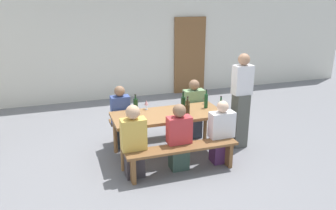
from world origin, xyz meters
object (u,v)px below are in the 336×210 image
wine_bottle_1 (136,105)px  wine_bottle_4 (183,103)px  bench_near (182,152)px  wine_bottle_5 (187,110)px  bench_far (156,121)px  wine_glass_0 (187,105)px  seated_guest_near_0 (134,143)px  wine_bottle_3 (221,108)px  wine_glass_2 (146,103)px  tasting_table (168,118)px  seated_guest_far_1 (193,110)px  standing_host (241,102)px  wine_bottle_0 (188,107)px  seated_guest_near_2 (221,134)px  seated_guest_near_1 (179,139)px  seated_guest_far_0 (121,118)px  wine_bottle_2 (206,101)px  wine_glass_1 (205,97)px  wooden_door (190,56)px

wine_bottle_1 → wine_bottle_4: (0.80, -0.18, 0.00)m
bench_near → wine_bottle_5: bearing=61.0°
bench_far → wine_glass_0: 0.93m
wine_glass_0 → seated_guest_near_0: bearing=-152.7°
wine_bottle_3 → wine_glass_0: (-0.48, 0.31, 0.01)m
wine_bottle_3 → wine_glass_2: (-1.12, 0.62, 0.01)m
tasting_table → bench_far: 0.77m
seated_guest_far_1 → standing_host: 0.95m
wine_bottle_0 → seated_guest_near_2: (0.42, -0.46, -0.37)m
wine_bottle_5 → wine_bottle_4: bearing=80.8°
seated_guest_near_2 → seated_guest_far_1: bearing=1.8°
wine_bottle_3 → wine_bottle_5: bearing=173.3°
seated_guest_near_1 → seated_guest_far_0: 1.31m
wine_glass_0 → bench_far: bearing=116.9°
wine_bottle_2 → wine_bottle_4: (-0.42, 0.02, -0.01)m
wine_bottle_3 → seated_guest_far_0: seated_guest_far_0 is taller
wine_glass_0 → seated_guest_near_1: size_ratio=0.15×
wine_bottle_1 → wine_glass_0: wine_bottle_1 is taller
wine_bottle_1 → wine_bottle_2: (1.23, -0.20, 0.01)m
wine_glass_1 → standing_host: bearing=-37.1°
wine_glass_1 → seated_guest_far_0: 1.59m
wine_bottle_5 → seated_guest_near_2: bearing=-33.0°
wine_bottle_0 → wine_bottle_3: wine_bottle_3 is taller
bench_near → wine_glass_2: (-0.29, 1.01, 0.52)m
seated_guest_far_1 → bench_near: bearing=-29.4°
wine_bottle_1 → seated_guest_near_2: bearing=-33.7°
bench_far → wine_bottle_3: wine_bottle_3 is taller
bench_far → seated_guest_far_1: seated_guest_far_1 is taller
wine_glass_2 → seated_guest_near_1: bearing=-71.2°
wine_bottle_2 → wine_bottle_5: size_ratio=1.08×
wine_bottle_3 → wine_glass_2: wine_bottle_3 is taller
seated_guest_near_0 → standing_host: standing_host is taller
wooden_door → bench_far: 3.44m
wine_bottle_2 → seated_guest_near_2: 0.73m
bench_near → wine_bottle_2: 1.19m
wooden_door → wine_bottle_3: wooden_door is taller
wine_glass_1 → wine_glass_2: bearing=178.5°
wine_bottle_1 → standing_host: size_ratio=0.18×
wine_bottle_3 → seated_guest_near_0: bearing=-171.0°
wine_glass_2 → wine_bottle_1: bearing=-167.2°
bench_far → wine_glass_0: bearing=-63.1°
bench_far → wine_bottle_5: (0.26, -0.93, 0.51)m
seated_guest_far_0 → standing_host: 2.16m
tasting_table → wine_bottle_1: bearing=151.1°
wine_bottle_4 → seated_guest_near_0: size_ratio=0.29×
seated_guest_near_1 → seated_guest_near_2: size_ratio=1.02×
tasting_table → seated_guest_near_2: seated_guest_near_2 is taller
wine_glass_0 → standing_host: size_ratio=0.10×
wine_bottle_4 → wine_glass_0: bearing=-65.4°
bench_near → wine_bottle_0: (0.32, 0.61, 0.51)m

